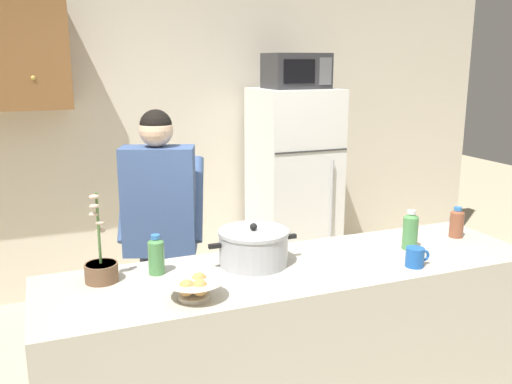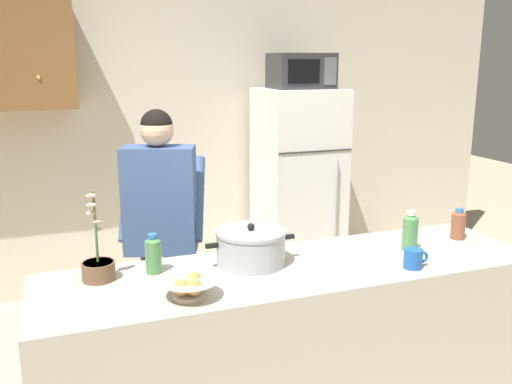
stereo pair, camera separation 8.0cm
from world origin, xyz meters
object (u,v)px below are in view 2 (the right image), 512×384
(bottle_mid_counter, at_px, (410,231))
(person_near_pot, at_px, (161,215))
(refrigerator, at_px, (298,189))
(cooking_pot, at_px, (251,247))
(bread_bowl, at_px, (189,287))
(bottle_near_edge, at_px, (153,254))
(microwave, at_px, (301,71))
(potted_orchid, at_px, (98,266))
(bottle_far_corner, at_px, (458,224))
(coffee_mug, at_px, (414,259))

(bottle_mid_counter, bearing_deg, person_near_pot, 145.90)
(refrigerator, bearing_deg, bottle_mid_counter, -95.94)
(cooking_pot, bearing_deg, bottle_mid_counter, -6.44)
(bread_bowl, relative_size, bottle_near_edge, 1.31)
(person_near_pot, relative_size, bottle_mid_counter, 7.68)
(microwave, bearing_deg, potted_orchid, -136.59)
(bottle_near_edge, relative_size, potted_orchid, 0.46)
(bottle_far_corner, bearing_deg, microwave, 95.86)
(person_near_pot, distance_m, bottle_near_edge, 0.66)
(coffee_mug, bearing_deg, bottle_near_edge, 162.63)
(coffee_mug, relative_size, bottle_far_corner, 0.75)
(bottle_far_corner, distance_m, potted_orchid, 1.95)
(coffee_mug, bearing_deg, bottle_far_corner, 30.26)
(microwave, height_order, coffee_mug, microwave)
(cooking_pot, xyz_separation_m, bottle_far_corner, (1.22, -0.03, -0.00))
(refrigerator, distance_m, bottle_near_edge, 2.28)
(refrigerator, distance_m, microwave, 0.98)
(microwave, relative_size, potted_orchid, 1.15)
(microwave, distance_m, person_near_pot, 1.88)
(bottle_mid_counter, height_order, potted_orchid, potted_orchid)
(coffee_mug, distance_m, bottle_near_edge, 1.25)
(microwave, distance_m, cooking_pot, 2.17)
(bread_bowl, height_order, bottle_near_edge, bottle_near_edge)
(bread_bowl, bearing_deg, cooking_pot, 37.42)
(bread_bowl, relative_size, bottle_mid_counter, 1.18)
(coffee_mug, relative_size, bottle_mid_counter, 0.62)
(bottle_near_edge, distance_m, potted_orchid, 0.25)
(cooking_pot, height_order, potted_orchid, potted_orchid)
(microwave, distance_m, potted_orchid, 2.57)
(bread_bowl, xyz_separation_m, bottle_far_corner, (1.61, 0.27, 0.04))
(refrigerator, height_order, bread_bowl, refrigerator)
(refrigerator, height_order, potted_orchid, refrigerator)
(person_near_pot, bearing_deg, bottle_near_edge, -103.52)
(bottle_mid_counter, bearing_deg, bottle_far_corner, 10.71)
(person_near_pot, height_order, bread_bowl, person_near_pot)
(microwave, bearing_deg, bottle_near_edge, -132.20)
(microwave, xyz_separation_m, bottle_near_edge, (-1.51, -1.67, -0.80))
(person_near_pot, bearing_deg, potted_orchid, -122.23)
(cooking_pot, bearing_deg, refrigerator, 59.04)
(bottle_far_corner, relative_size, potted_orchid, 0.42)
(person_near_pot, relative_size, cooking_pot, 3.57)
(person_near_pot, bearing_deg, bottle_far_corner, -25.10)
(bread_bowl, distance_m, bottle_near_edge, 0.36)
(refrigerator, relative_size, potted_orchid, 4.01)
(bottle_near_edge, height_order, bottle_mid_counter, bottle_mid_counter)
(microwave, xyz_separation_m, potted_orchid, (-1.77, -1.67, -0.83))
(microwave, height_order, potted_orchid, microwave)
(coffee_mug, bearing_deg, bread_bowl, 178.43)
(bread_bowl, bearing_deg, person_near_pot, 86.14)
(potted_orchid, bearing_deg, cooking_pot, -3.97)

